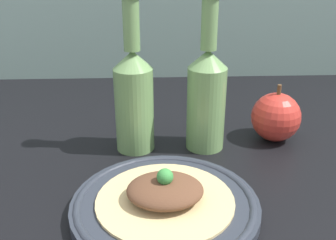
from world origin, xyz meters
TOP-DOWN VIEW (x-y plane):
  - ground_plane at (0.00, 0.00)cm, footprint 180.00×110.00cm
  - plate at (-5.50, -7.86)cm, footprint 25.48×25.48cm
  - plated_food at (-5.50, -7.86)cm, footprint 18.65×18.65cm
  - cider_bottle_left at (-10.07, 11.03)cm, footprint 6.69×6.69cm
  - cider_bottle_right at (2.30, 11.03)cm, footprint 6.69×6.69cm
  - apple at (15.59, 13.29)cm, footprint 8.97×8.97cm

SIDE VIEW (x-z plane):
  - ground_plane at x=0.00cm, z-range -4.00..0.00cm
  - plate at x=-5.50cm, z-range 0.06..2.07cm
  - plated_food at x=-5.50cm, z-range 0.48..5.50cm
  - apple at x=15.59cm, z-range -0.85..9.84cm
  - cider_bottle_left at x=-10.07cm, z-range -3.55..23.52cm
  - cider_bottle_right at x=2.30cm, z-range -3.55..23.52cm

